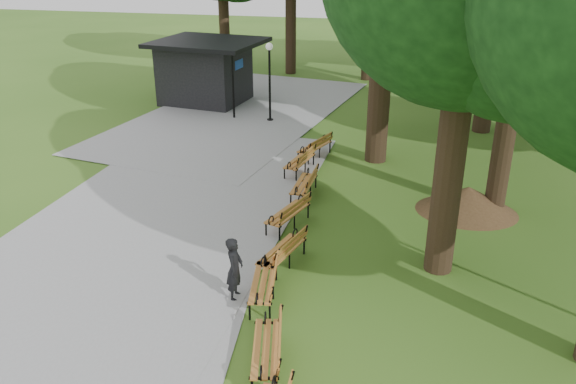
% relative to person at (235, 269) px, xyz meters
% --- Properties ---
extents(ground, '(100.00, 100.00, 0.00)m').
position_rel_person_xyz_m(ground, '(0.40, 0.80, -0.78)').
color(ground, '#38631C').
rests_on(ground, ground).
extents(path, '(12.00, 38.00, 0.06)m').
position_rel_person_xyz_m(path, '(-3.60, 3.80, -0.75)').
color(path, '#959598').
rests_on(path, ground).
extents(person, '(0.40, 0.58, 1.55)m').
position_rel_person_xyz_m(person, '(0.00, 0.00, 0.00)').
color(person, black).
rests_on(person, ground).
extents(kiosk, '(5.54, 4.99, 3.11)m').
position_rel_person_xyz_m(kiosk, '(-6.67, 16.46, 0.78)').
color(kiosk, black).
rests_on(kiosk, ground).
extents(lamp_post, '(0.32, 0.32, 3.50)m').
position_rel_person_xyz_m(lamp_post, '(-2.69, 13.92, 1.71)').
color(lamp_post, black).
rests_on(lamp_post, ground).
extents(dirt_mound, '(2.56, 2.56, 0.82)m').
position_rel_person_xyz_m(dirt_mound, '(5.49, 5.97, -0.37)').
color(dirt_mound, '#47301C').
rests_on(dirt_mound, ground).
extents(bench_1, '(1.02, 1.99, 0.88)m').
position_rel_person_xyz_m(bench_1, '(1.29, -2.14, -0.34)').
color(bench_1, '#B06928').
rests_on(bench_1, ground).
extents(bench_2, '(0.92, 1.98, 0.88)m').
position_rel_person_xyz_m(bench_2, '(0.64, 0.10, -0.34)').
color(bench_2, '#B06928').
rests_on(bench_2, ground).
extents(bench_3, '(1.13, 2.00, 0.88)m').
position_rel_person_xyz_m(bench_3, '(0.72, 1.61, -0.34)').
color(bench_3, '#B06928').
rests_on(bench_3, ground).
extents(bench_4, '(1.19, 2.00, 0.88)m').
position_rel_person_xyz_m(bench_4, '(0.39, 3.79, -0.34)').
color(bench_4, '#B06928').
rests_on(bench_4, ground).
extents(bench_5, '(0.71, 1.92, 0.88)m').
position_rel_person_xyz_m(bench_5, '(0.43, 5.98, -0.34)').
color(bench_5, '#B06928').
rests_on(bench_5, ground).
extents(bench_6, '(0.99, 1.99, 0.88)m').
position_rel_person_xyz_m(bench_6, '(-0.13, 8.00, -0.34)').
color(bench_6, '#B06928').
rests_on(bench_6, ground).
extents(bench_7, '(1.25, 2.00, 0.88)m').
position_rel_person_xyz_m(bench_7, '(0.12, 9.62, -0.34)').
color(bench_7, '#B06928').
rests_on(bench_7, ground).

